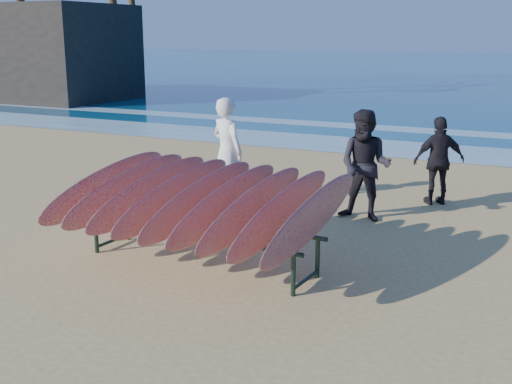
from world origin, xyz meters
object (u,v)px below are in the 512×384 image
Objects in this scene: surfboard_rack at (200,201)px; person_dark_b at (439,161)px; building at (26,52)px; person_white at (227,151)px; person_dark_a at (365,166)px.

surfboard_rack is 2.18× the size of person_dark_b.
surfboard_rack is at bearing -39.88° from building.
person_white is at bearing -36.03° from building.
building is (-19.67, 12.48, 1.18)m from person_dark_a.
person_dark_b reaches higher than surfboard_rack.
person_dark_b is at bearing 68.05° from surfboard_rack.
person_dark_a is at bearing -157.33° from person_white.
person_white is 2.42m from person_dark_a.
person_white reaches higher than person_dark_a.
person_white is at bearing 115.95° from surfboard_rack.
person_dark_b is (3.27, 1.57, -0.16)m from person_white.
person_dark_b is at bearing -28.15° from building.
person_white is 21.36m from building.
surfboard_rack is at bearing 31.92° from person_dark_b.
building is at bearing 149.17° from person_dark_a.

